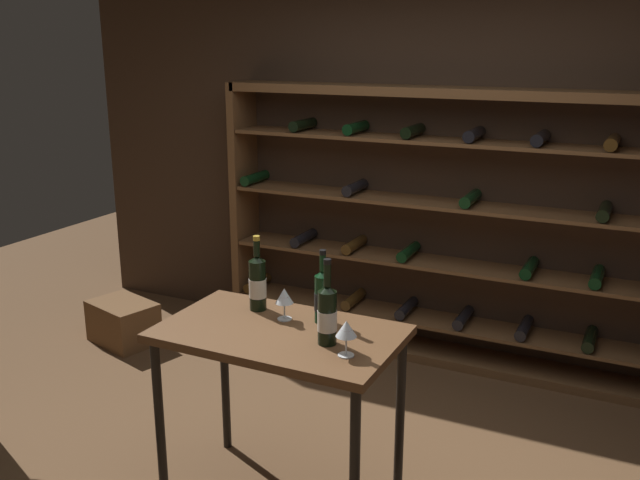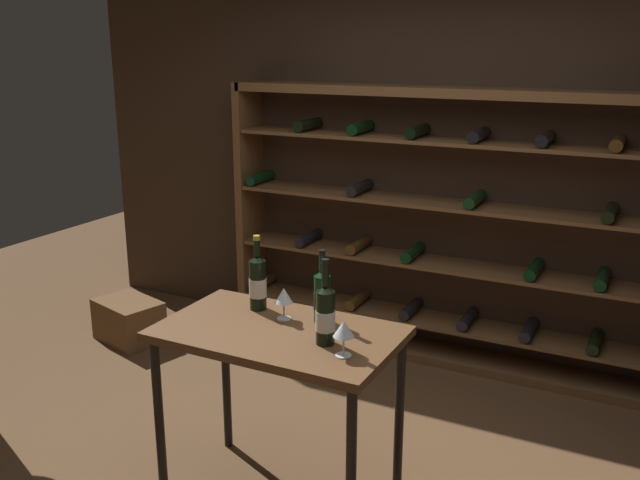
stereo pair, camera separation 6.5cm
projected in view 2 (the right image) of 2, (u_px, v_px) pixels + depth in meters
back_wall at (447, 151)px, 4.73m from camera, size 5.76×0.10×2.84m
wine_rack at (444, 231)px, 4.66m from camera, size 3.10×0.32×1.86m
tasting_table at (279, 351)px, 3.18m from camera, size 1.08×0.64×0.89m
wine_crate at (129, 321)px, 5.16m from camera, size 0.55×0.46×0.31m
wine_bottle_black_capsule at (322, 296)px, 3.21m from camera, size 0.08×0.08×0.35m
wine_bottle_green_slim at (325, 314)px, 2.97m from camera, size 0.08×0.08×0.38m
wine_bottle_amber_reserve at (258, 282)px, 3.36m from camera, size 0.08×0.08×0.37m
wine_glass_stemmed_right at (284, 297)px, 3.24m from camera, size 0.08×0.08×0.15m
wine_glass_stemmed_left at (344, 330)px, 2.86m from camera, size 0.09×0.09×0.16m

